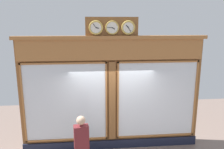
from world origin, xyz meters
TOP-DOWN VIEW (x-y plane):
  - shop_facade at (-0.00, -0.13)m, footprint 5.56×0.42m
  - pedestrian at (0.88, 1.35)m, footprint 0.39×0.27m
  - planter_shrub at (0.92, 0.94)m, footprint 0.33×0.33m

SIDE VIEW (x-z plane):
  - planter_shrub at x=0.92m, z-range 0.43..0.76m
  - pedestrian at x=0.88m, z-range 0.09..1.78m
  - shop_facade at x=0.00m, z-range -0.24..3.80m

